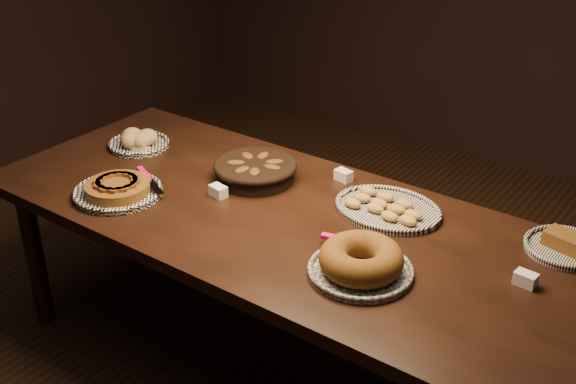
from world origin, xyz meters
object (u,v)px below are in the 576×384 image
Objects in this scene: buffet_table at (281,230)px; madeleine_platter at (387,208)px; bundt_cake_plate at (361,262)px; apple_tart_plate at (118,190)px.

madeleine_platter is at bearing 37.78° from buffet_table.
buffet_table is 0.41m from madeleine_platter.
buffet_table is 6.18× the size of bundt_cake_plate.
apple_tart_plate is 1.06m from bundt_cake_plate.
buffet_table is 5.84× the size of madeleine_platter.
madeleine_platter is 1.06× the size of bundt_cake_plate.
apple_tart_plate reaches higher than buffet_table.
madeleine_platter is at bearing 99.60° from bundt_cake_plate.
bundt_cake_plate reaches higher than madeleine_platter.
apple_tart_plate is at bearing -142.31° from madeleine_platter.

